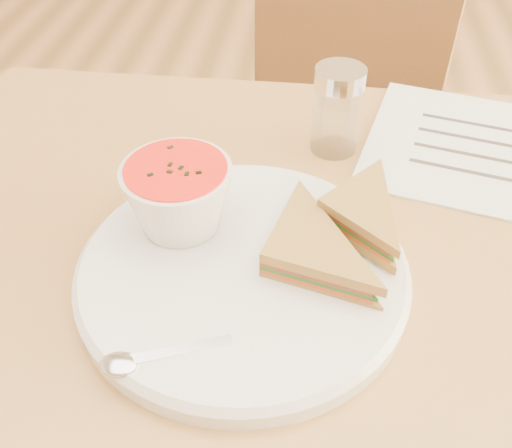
% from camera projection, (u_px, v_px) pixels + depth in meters
% --- Properties ---
extents(chair_far, '(0.47, 0.47, 0.82)m').
position_uv_depth(chair_far, '(303.00, 216.00, 1.11)').
color(chair_far, brown).
rests_on(chair_far, floor).
extents(plate, '(0.31, 0.31, 0.02)m').
position_uv_depth(plate, '(243.00, 272.00, 0.52)').
color(plate, white).
rests_on(plate, dining_table).
extents(soup_bowl, '(0.11, 0.11, 0.07)m').
position_uv_depth(soup_bowl, '(179.00, 200.00, 0.53)').
color(soup_bowl, white).
rests_on(soup_bowl, plate).
extents(sandwich_half_a, '(0.13, 0.13, 0.03)m').
position_uv_depth(sandwich_half_a, '(259.00, 268.00, 0.49)').
color(sandwich_half_a, gold).
rests_on(sandwich_half_a, plate).
extents(sandwich_half_b, '(0.13, 0.13, 0.03)m').
position_uv_depth(sandwich_half_b, '(316.00, 211.00, 0.53)').
color(sandwich_half_b, gold).
rests_on(sandwich_half_b, plate).
extents(spoon, '(0.16, 0.09, 0.01)m').
position_uv_depth(spoon, '(181.00, 351.00, 0.44)').
color(spoon, silver).
rests_on(spoon, plate).
extents(paper_menu, '(0.38, 0.32, 0.00)m').
position_uv_depth(paper_menu, '(512.00, 155.00, 0.67)').
color(paper_menu, white).
rests_on(paper_menu, dining_table).
extents(condiment_shaker, '(0.07, 0.07, 0.10)m').
position_uv_depth(condiment_shaker, '(337.00, 110.00, 0.65)').
color(condiment_shaker, silver).
rests_on(condiment_shaker, dining_table).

